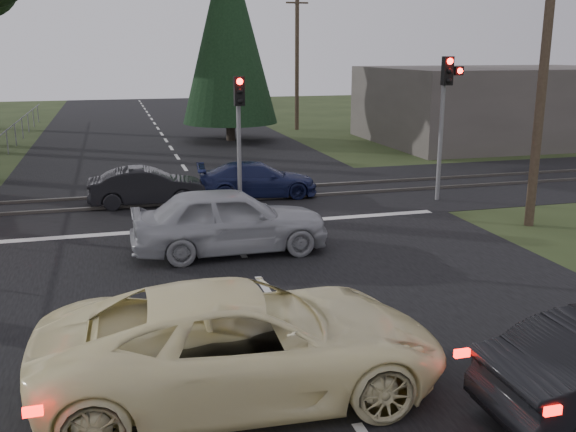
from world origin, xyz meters
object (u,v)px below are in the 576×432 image
object	(u,v)px
cream_coupe	(244,342)
blue_sedan	(257,180)
utility_pole_mid	(297,53)
utility_pole_far	(226,52)
traffic_signal_right	(446,101)
traffic_signal_center	(239,118)
silver_car	(230,220)
utility_pole_near	(545,56)
dark_car_far	(147,187)

from	to	relation	value
cream_coupe	blue_sedan	xyz separation A→B (m)	(3.06, 12.70, -0.22)
utility_pole_mid	utility_pole_far	bearing A→B (deg)	90.00
traffic_signal_right	cream_coupe	bearing A→B (deg)	-130.13
utility_pole_mid	cream_coupe	distance (m)	32.74
traffic_signal_center	utility_pole_mid	size ratio (longest dim) A/B	0.46
traffic_signal_right	silver_car	xyz separation A→B (m)	(-7.79, -3.70, -2.49)
utility_pole_near	dark_car_far	bearing A→B (deg)	152.45
blue_sedan	utility_pole_near	bearing A→B (deg)	-124.56
utility_pole_far	traffic_signal_center	bearing A→B (deg)	-99.60
traffic_signal_center	utility_pole_far	world-z (taller)	utility_pole_far
utility_pole_mid	silver_car	size ratio (longest dim) A/B	1.87
utility_pole_near	utility_pole_mid	bearing A→B (deg)	90.00
traffic_signal_center	silver_car	xyz separation A→B (m)	(-1.25, -4.90, -1.99)
utility_pole_mid	cream_coupe	world-z (taller)	utility_pole_mid
utility_pole_near	cream_coupe	size ratio (longest dim) A/B	1.54
traffic_signal_right	traffic_signal_center	size ratio (longest dim) A/B	1.15
utility_pole_far	blue_sedan	distance (m)	44.02
utility_pole_near	dark_car_far	size ratio (longest dim) A/B	2.43
cream_coupe	dark_car_far	size ratio (longest dim) A/B	1.58
utility_pole_mid	dark_car_far	bearing A→B (deg)	-119.32
utility_pole_mid	silver_car	bearing A→B (deg)	-109.85
silver_car	dark_car_far	bearing A→B (deg)	16.76
silver_car	traffic_signal_right	bearing A→B (deg)	-64.35
blue_sedan	dark_car_far	distance (m)	3.72
utility_pole_far	dark_car_far	xyz separation A→B (m)	(-10.43, -43.56, -4.12)
traffic_signal_center	utility_pole_near	bearing A→B (deg)	-31.95
traffic_signal_right	utility_pole_far	bearing A→B (deg)	88.80
utility_pole_near	utility_pole_far	size ratio (longest dim) A/B	1.00
utility_pole_near	blue_sedan	world-z (taller)	utility_pole_near
utility_pole_far	cream_coupe	bearing A→B (deg)	-99.91
utility_pole_near	utility_pole_mid	world-z (taller)	same
utility_pole_far	silver_car	world-z (taller)	utility_pole_far
traffic_signal_right	dark_car_far	xyz separation A→B (m)	(-9.47, 1.96, -2.70)
traffic_signal_right	blue_sedan	distance (m)	6.75
traffic_signal_right	blue_sedan	bearing A→B (deg)	158.92
utility_pole_mid	traffic_signal_center	bearing A→B (deg)	-111.21
utility_pole_far	blue_sedan	bearing A→B (deg)	-98.82
traffic_signal_right	utility_pole_far	distance (m)	45.56
utility_pole_near	blue_sedan	size ratio (longest dim) A/B	2.21
cream_coupe	silver_car	distance (m)	6.85
cream_coupe	silver_car	bearing A→B (deg)	-6.63
utility_pole_far	silver_car	size ratio (longest dim) A/B	1.87
silver_car	utility_pole_far	bearing A→B (deg)	-9.83
traffic_signal_center	utility_pole_mid	xyz separation A→B (m)	(7.50, 19.32, 1.92)
utility_pole_near	utility_pole_mid	distance (m)	24.00
utility_pole_mid	utility_pole_near	bearing A→B (deg)	-90.00
utility_pole_mid	dark_car_far	distance (m)	21.68
utility_pole_mid	traffic_signal_right	bearing A→B (deg)	-92.66
silver_car	blue_sedan	size ratio (longest dim) A/B	1.18
utility_pole_mid	silver_car	distance (m)	26.05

